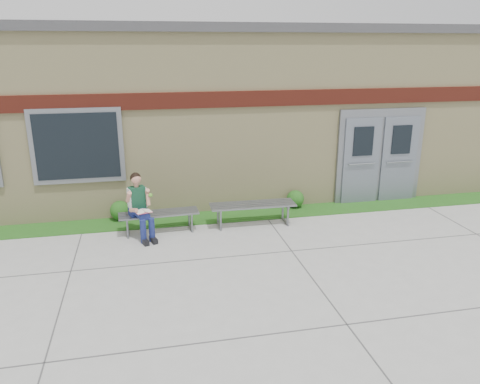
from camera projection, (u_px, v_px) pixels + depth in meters
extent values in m
plane|color=#9E9E99|center=(246.00, 268.00, 8.21)|extent=(80.00, 80.00, 0.00)
cube|color=#244512|center=(221.00, 217.00, 10.63)|extent=(16.00, 0.80, 0.02)
cube|color=beige|center=(200.00, 109.00, 13.21)|extent=(16.00, 6.00, 4.00)
cube|color=#3F3F42|center=(198.00, 31.00, 12.58)|extent=(16.20, 6.20, 0.20)
cube|color=maroon|center=(217.00, 100.00, 10.20)|extent=(16.00, 0.06, 0.35)
cube|color=slate|center=(77.00, 146.00, 9.87)|extent=(1.90, 0.08, 1.60)
cube|color=black|center=(77.00, 146.00, 9.83)|extent=(1.70, 0.04, 1.40)
cube|color=slate|center=(379.00, 156.00, 11.41)|extent=(2.20, 0.08, 2.30)
cube|color=slate|center=(361.00, 161.00, 11.30)|extent=(0.92, 0.06, 2.10)
cube|color=slate|center=(399.00, 159.00, 11.50)|extent=(0.92, 0.06, 2.10)
cube|color=slate|center=(159.00, 213.00, 9.67)|extent=(1.66, 0.54, 0.03)
cube|color=slate|center=(127.00, 226.00, 9.61)|extent=(0.06, 0.46, 0.37)
cube|color=slate|center=(191.00, 221.00, 9.87)|extent=(0.06, 0.46, 0.37)
cube|color=slate|center=(253.00, 205.00, 10.05)|extent=(1.84, 0.54, 0.04)
cube|color=slate|center=(219.00, 218.00, 9.99)|extent=(0.05, 0.51, 0.42)
cube|color=slate|center=(285.00, 213.00, 10.27)|extent=(0.05, 0.51, 0.42)
cube|color=navy|center=(138.00, 211.00, 9.52)|extent=(0.39, 0.33, 0.16)
cube|color=#0F3828|center=(137.00, 197.00, 9.41)|extent=(0.36, 0.28, 0.45)
sphere|color=tan|center=(136.00, 179.00, 9.29)|extent=(0.26, 0.26, 0.20)
sphere|color=black|center=(136.00, 178.00, 9.30)|extent=(0.27, 0.27, 0.21)
cylinder|color=navy|center=(138.00, 215.00, 9.26)|extent=(0.27, 0.43, 0.15)
cylinder|color=navy|center=(146.00, 213.00, 9.35)|extent=(0.27, 0.43, 0.15)
cylinder|color=navy|center=(143.00, 232.00, 9.16)|extent=(0.12, 0.12, 0.49)
cylinder|color=navy|center=(152.00, 230.00, 9.25)|extent=(0.12, 0.12, 0.49)
cube|color=black|center=(145.00, 242.00, 9.17)|extent=(0.17, 0.27, 0.10)
cube|color=black|center=(154.00, 240.00, 9.25)|extent=(0.17, 0.27, 0.10)
cylinder|color=tan|center=(129.00, 197.00, 9.26)|extent=(0.15, 0.23, 0.26)
cylinder|color=tan|center=(147.00, 194.00, 9.44)|extent=(0.15, 0.23, 0.26)
cube|color=white|center=(143.00, 211.00, 9.18)|extent=(0.35, 0.30, 0.01)
cube|color=#E35570|center=(143.00, 212.00, 9.18)|extent=(0.36, 0.31, 0.01)
sphere|color=#5CB02F|center=(150.00, 195.00, 9.34)|extent=(0.08, 0.08, 0.08)
sphere|color=#244512|center=(120.00, 210.00, 10.36)|extent=(0.43, 0.43, 0.43)
sphere|color=#244512|center=(295.00, 199.00, 11.16)|extent=(0.41, 0.41, 0.41)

